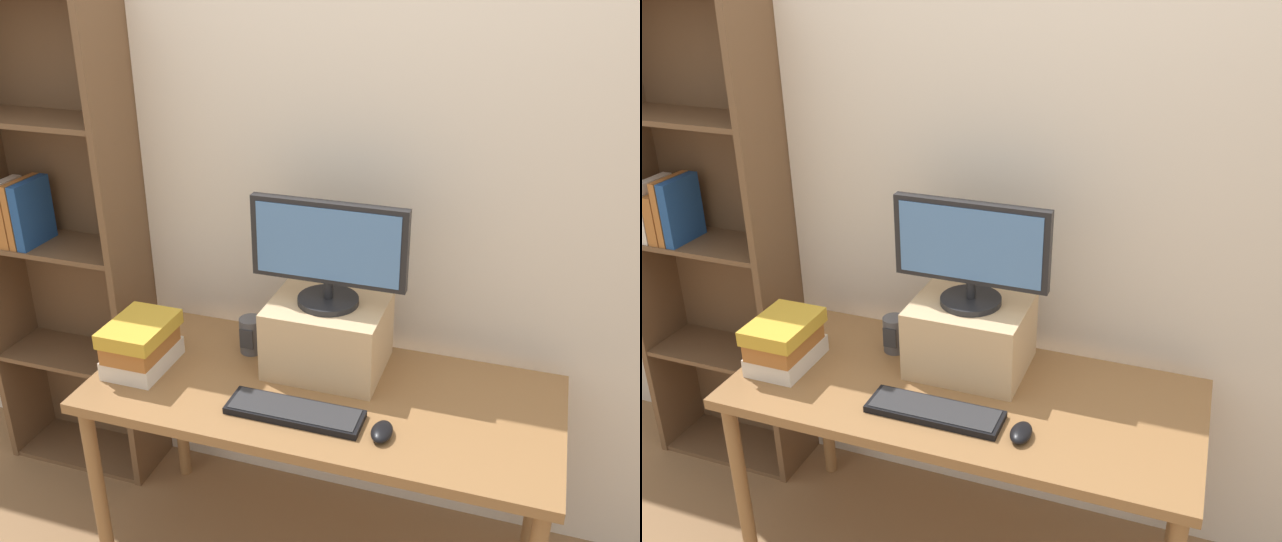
% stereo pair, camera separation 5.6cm
% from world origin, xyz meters
% --- Properties ---
extents(back_wall, '(7.00, 0.08, 2.60)m').
position_xyz_m(back_wall, '(0.00, 0.46, 1.30)').
color(back_wall, beige).
rests_on(back_wall, ground_plane).
extents(desk, '(1.54, 0.68, 0.77)m').
position_xyz_m(desk, '(0.00, 0.00, 0.69)').
color(desk, olive).
rests_on(desk, ground_plane).
extents(bookshelf_unit, '(0.66, 0.28, 2.02)m').
position_xyz_m(bookshelf_unit, '(-1.21, 0.31, 1.03)').
color(bookshelf_unit, brown).
rests_on(bookshelf_unit, ground_plane).
extents(riser_box, '(0.39, 0.32, 0.25)m').
position_xyz_m(riser_box, '(-0.03, 0.14, 0.90)').
color(riser_box, tan).
rests_on(riser_box, desk).
extents(computer_monitor, '(0.52, 0.21, 0.36)m').
position_xyz_m(computer_monitor, '(-0.03, 0.14, 1.21)').
color(computer_monitor, black).
rests_on(computer_monitor, riser_box).
extents(keyboard, '(0.43, 0.13, 0.02)m').
position_xyz_m(keyboard, '(-0.04, -0.16, 0.78)').
color(keyboard, black).
rests_on(keyboard, desk).
extents(computer_mouse, '(0.06, 0.10, 0.04)m').
position_xyz_m(computer_mouse, '(0.24, -0.18, 0.79)').
color(computer_mouse, black).
rests_on(computer_mouse, desk).
extents(book_stack, '(0.20, 0.27, 0.18)m').
position_xyz_m(book_stack, '(-0.63, -0.07, 0.87)').
color(book_stack, silver).
rests_on(book_stack, desk).
extents(desk_speaker, '(0.08, 0.09, 0.13)m').
position_xyz_m(desk_speaker, '(-0.32, 0.15, 0.84)').
color(desk_speaker, '#4C4C51').
rests_on(desk_speaker, desk).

